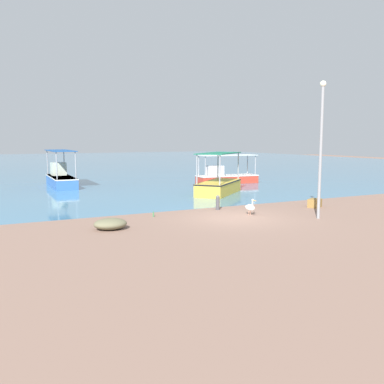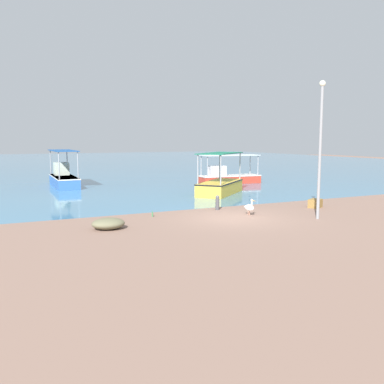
{
  "view_description": "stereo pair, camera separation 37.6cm",
  "coord_description": "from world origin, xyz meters",
  "px_view_note": "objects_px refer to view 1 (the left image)",
  "views": [
    {
      "loc": [
        -10.46,
        -16.74,
        3.67
      ],
      "look_at": [
        -0.28,
        3.8,
        0.8
      ],
      "focal_mm": 40.0,
      "sensor_mm": 36.0,
      "label": 1
    },
    {
      "loc": [
        -10.12,
        -16.91,
        3.67
      ],
      "look_at": [
        -0.28,
        3.8,
        0.8
      ],
      "focal_mm": 40.0,
      "sensor_mm": 36.0,
      "label": 2
    }
  ],
  "objects_px": {
    "fishing_boat_far_left": "(61,178)",
    "cargo_crate": "(315,203)",
    "fishing_boat_near_right": "(225,176)",
    "pelican": "(250,207)",
    "glass_bottle": "(153,215)",
    "mooring_bollard": "(218,202)",
    "fishing_boat_near_left": "(219,185)",
    "net_pile": "(110,224)",
    "lamp_post": "(321,143)"
  },
  "relations": [
    {
      "from": "fishing_boat_far_left",
      "to": "fishing_boat_near_left",
      "type": "height_order",
      "value": "fishing_boat_far_left"
    },
    {
      "from": "fishing_boat_near_right",
      "to": "glass_bottle",
      "type": "relative_size",
      "value": 19.22
    },
    {
      "from": "lamp_post",
      "to": "net_pile",
      "type": "distance_m",
      "value": 10.02
    },
    {
      "from": "fishing_boat_far_left",
      "to": "cargo_crate",
      "type": "distance_m",
      "value": 19.48
    },
    {
      "from": "fishing_boat_far_left",
      "to": "net_pile",
      "type": "distance_m",
      "value": 17.06
    },
    {
      "from": "cargo_crate",
      "to": "glass_bottle",
      "type": "distance_m",
      "value": 8.9
    },
    {
      "from": "fishing_boat_near_right",
      "to": "fishing_boat_near_left",
      "type": "bearing_deg",
      "value": -124.53
    },
    {
      "from": "pelican",
      "to": "net_pile",
      "type": "distance_m",
      "value": 6.97
    },
    {
      "from": "pelican",
      "to": "lamp_post",
      "type": "height_order",
      "value": "lamp_post"
    },
    {
      "from": "net_pile",
      "to": "cargo_crate",
      "type": "relative_size",
      "value": 1.76
    },
    {
      "from": "cargo_crate",
      "to": "glass_bottle",
      "type": "bearing_deg",
      "value": 172.24
    },
    {
      "from": "mooring_bollard",
      "to": "glass_bottle",
      "type": "bearing_deg",
      "value": -173.99
    },
    {
      "from": "cargo_crate",
      "to": "net_pile",
      "type": "bearing_deg",
      "value": -176.76
    },
    {
      "from": "fishing_boat_near_left",
      "to": "net_pile",
      "type": "xyz_separation_m",
      "value": [
        -9.55,
        -7.77,
        -0.35
      ]
    },
    {
      "from": "pelican",
      "to": "lamp_post",
      "type": "relative_size",
      "value": 0.13
    },
    {
      "from": "fishing_boat_far_left",
      "to": "mooring_bollard",
      "type": "xyz_separation_m",
      "value": [
        5.43,
        -14.79,
        -0.26
      ]
    },
    {
      "from": "fishing_boat_near_left",
      "to": "cargo_crate",
      "type": "relative_size",
      "value": 6.18
    },
    {
      "from": "net_pile",
      "to": "fishing_boat_near_right",
      "type": "bearing_deg",
      "value": 44.96
    },
    {
      "from": "lamp_post",
      "to": "glass_bottle",
      "type": "distance_m",
      "value": 8.39
    },
    {
      "from": "fishing_boat_near_right",
      "to": "cargo_crate",
      "type": "relative_size",
      "value": 6.74
    },
    {
      "from": "net_pile",
      "to": "lamp_post",
      "type": "bearing_deg",
      "value": -11.76
    },
    {
      "from": "net_pile",
      "to": "fishing_boat_far_left",
      "type": "bearing_deg",
      "value": 87.03
    },
    {
      "from": "fishing_boat_near_right",
      "to": "pelican",
      "type": "xyz_separation_m",
      "value": [
        -6.48,
        -13.2,
        -0.21
      ]
    },
    {
      "from": "fishing_boat_near_right",
      "to": "glass_bottle",
      "type": "distance_m",
      "value": 15.87
    },
    {
      "from": "lamp_post",
      "to": "mooring_bollard",
      "type": "relative_size",
      "value": 8.17
    },
    {
      "from": "fishing_boat_near_right",
      "to": "cargo_crate",
      "type": "distance_m",
      "value": 12.94
    },
    {
      "from": "lamp_post",
      "to": "cargo_crate",
      "type": "bearing_deg",
      "value": 50.43
    },
    {
      "from": "fishing_boat_near_right",
      "to": "mooring_bollard",
      "type": "distance_m",
      "value": 13.26
    },
    {
      "from": "lamp_post",
      "to": "cargo_crate",
      "type": "distance_m",
      "value": 4.67
    },
    {
      "from": "pelican",
      "to": "lamp_post",
      "type": "xyz_separation_m",
      "value": [
        2.32,
        -2.16,
        3.11
      ]
    },
    {
      "from": "fishing_boat_near_right",
      "to": "pelican",
      "type": "bearing_deg",
      "value": -116.14
    },
    {
      "from": "fishing_boat_far_left",
      "to": "cargo_crate",
      "type": "relative_size",
      "value": 7.4
    },
    {
      "from": "fishing_boat_near_right",
      "to": "mooring_bollard",
      "type": "relative_size",
      "value": 6.8
    },
    {
      "from": "mooring_bollard",
      "to": "fishing_boat_near_right",
      "type": "bearing_deg",
      "value": 57.49
    },
    {
      "from": "fishing_boat_near_left",
      "to": "net_pile",
      "type": "bearing_deg",
      "value": -140.87
    },
    {
      "from": "fishing_boat_far_left",
      "to": "cargo_crate",
      "type": "height_order",
      "value": "fishing_boat_far_left"
    },
    {
      "from": "fishing_boat_near_left",
      "to": "fishing_boat_near_right",
      "type": "relative_size",
      "value": 0.92
    },
    {
      "from": "pelican",
      "to": "mooring_bollard",
      "type": "distance_m",
      "value": 2.12
    },
    {
      "from": "fishing_boat_near_left",
      "to": "pelican",
      "type": "xyz_separation_m",
      "value": [
        -2.59,
        -7.55,
        -0.21
      ]
    },
    {
      "from": "fishing_boat_near_right",
      "to": "glass_bottle",
      "type": "bearing_deg",
      "value": -133.15
    },
    {
      "from": "fishing_boat_near_right",
      "to": "net_pile",
      "type": "height_order",
      "value": "fishing_boat_near_right"
    },
    {
      "from": "glass_bottle",
      "to": "pelican",
      "type": "bearing_deg",
      "value": -20.41
    },
    {
      "from": "fishing_boat_near_right",
      "to": "lamp_post",
      "type": "distance_m",
      "value": 16.17
    },
    {
      "from": "fishing_boat_near_right",
      "to": "fishing_boat_far_left",
      "type": "bearing_deg",
      "value": 163.95
    },
    {
      "from": "mooring_bollard",
      "to": "net_pile",
      "type": "distance_m",
      "value": 6.7
    },
    {
      "from": "fishing_boat_near_left",
      "to": "fishing_boat_near_right",
      "type": "height_order",
      "value": "fishing_boat_near_left"
    },
    {
      "from": "fishing_boat_near_left",
      "to": "glass_bottle",
      "type": "relative_size",
      "value": 17.62
    },
    {
      "from": "fishing_boat_far_left",
      "to": "pelican",
      "type": "xyz_separation_m",
      "value": [
        6.08,
        -16.81,
        -0.3
      ]
    },
    {
      "from": "mooring_bollard",
      "to": "net_pile",
      "type": "relative_size",
      "value": 0.56
    },
    {
      "from": "mooring_bollard",
      "to": "lamp_post",
      "type": "bearing_deg",
      "value": -54.58
    }
  ]
}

